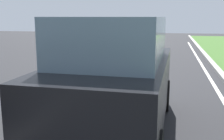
{
  "coord_description": "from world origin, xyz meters",
  "views": [
    {
      "loc": [
        2.13,
        4.39,
        2.28
      ],
      "look_at": [
        0.95,
        9.79,
        1.2
      ],
      "focal_mm": 43.74,
      "sensor_mm": 36.0,
      "label": 1
    }
  ],
  "objects": [
    {
      "name": "car_suv_ahead",
      "position": [
        1.11,
        9.41,
        1.17
      ],
      "size": [
        2.04,
        4.54,
        2.28
      ],
      "rotation": [
        0.0,
        0.0,
        -0.02
      ],
      "color": "black",
      "rests_on": "ground"
    },
    {
      "name": "lane_line_right_edge",
      "position": [
        3.6,
        14.0,
        0.0
      ],
      "size": [
        0.12,
        32.0,
        0.01
      ],
      "primitive_type": "cube",
      "color": "silver",
      "rests_on": "ground"
    },
    {
      "name": "lane_line_center",
      "position": [
        -0.7,
        14.0,
        0.0
      ],
      "size": [
        0.12,
        32.0,
        0.01
      ],
      "primitive_type": "cube",
      "color": "silver",
      "rests_on": "ground"
    },
    {
      "name": "ground_plane",
      "position": [
        0.0,
        14.0,
        0.0
      ],
      "size": [
        60.0,
        60.0,
        0.0
      ],
      "primitive_type": "plane",
      "color": "#262628"
    }
  ]
}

